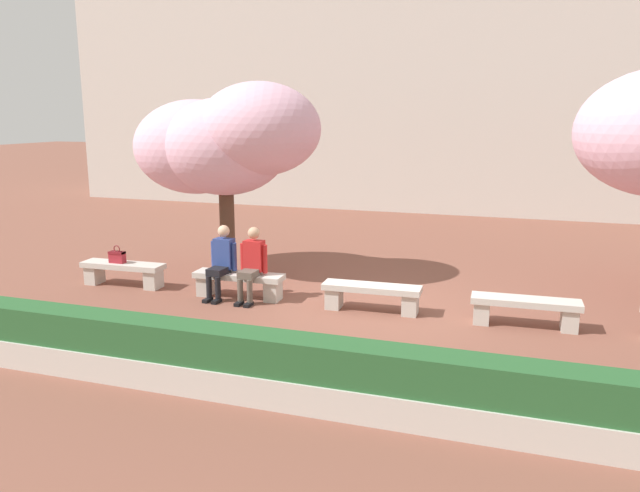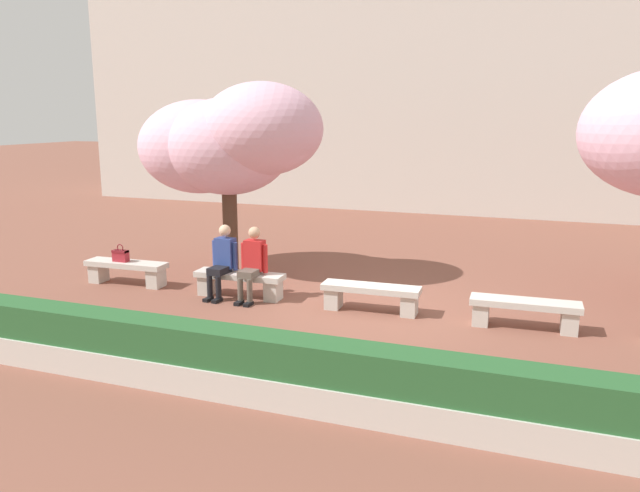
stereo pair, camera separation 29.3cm
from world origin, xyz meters
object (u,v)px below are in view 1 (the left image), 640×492
Objects in this scene: stone_bench_west_end at (123,271)px; person_seated_left at (222,259)px; handbag at (117,256)px; stone_bench_near_east at (525,308)px; person_seated_right at (252,261)px; stone_bench_near_west at (239,281)px; stone_bench_center at (372,294)px; cherry_tree_main at (224,142)px.

person_seated_left is (2.13, -0.05, 0.40)m from stone_bench_west_end.
person_seated_left is 3.81× the size of handbag.
person_seated_right is at bearing -179.33° from stone_bench_near_east.
stone_bench_west_end and stone_bench_near_west have the same top height.
stone_bench_center and stone_bench_near_east have the same top height.
person_seated_left is at bearing -1.44° from stone_bench_west_end.
stone_bench_center is (2.42, 0.00, 0.00)m from stone_bench_near_west.
stone_bench_near_east is at bearing 0.59° from person_seated_left.
stone_bench_near_west is 2.53m from handbag.
handbag is at bearing 179.23° from person_seated_left.
person_seated_left is 1.00× the size of person_seated_right.
stone_bench_near_west is 1.00× the size of stone_bench_center.
person_seated_left is at bearing -0.77° from handbag.
stone_bench_near_east is 4.57m from person_seated_right.
stone_bench_near_west is at bearing 0.53° from handbag.
person_seated_left is at bearing -169.77° from stone_bench_near_west.
cherry_tree_main is at bearing 129.63° from person_seated_right.
cherry_tree_main reaches higher than stone_bench_near_east.
handbag reaches higher than stone_bench_center.
handbag is (-2.81, 0.03, -0.12)m from person_seated_right.
stone_bench_near_west and stone_bench_center have the same top height.
stone_bench_near_west is 0.50m from person_seated_left.
stone_bench_near_east is at bearing 0.00° from stone_bench_center.
person_seated_left reaches higher than handbag.
person_seated_right reaches higher than stone_bench_near_west.
stone_bench_west_end is at bearing 178.87° from person_seated_right.
person_seated_left and person_seated_right have the same top height.
person_seated_left is at bearing 179.99° from person_seated_right.
stone_bench_near_west is 2.92m from cherry_tree_main.
cherry_tree_main is (-3.35, 1.42, 2.37)m from stone_bench_center.
person_seated_right reaches higher than stone_bench_center.
stone_bench_center is at bearing -22.94° from cherry_tree_main.
person_seated_right is 2.75m from cherry_tree_main.
person_seated_right is (0.59, -0.00, 0.00)m from person_seated_left.
person_seated_right is (-4.56, -0.05, 0.40)m from stone_bench_near_east.
person_seated_left reaches higher than stone_bench_near_west.
person_seated_right is at bearing -10.45° from stone_bench_near_west.
person_seated_right is at bearing -50.37° from cherry_tree_main.
person_seated_right is at bearing -0.61° from handbag.
cherry_tree_main is (-1.22, 1.47, 1.97)m from person_seated_right.
person_seated_left is (-0.30, -0.05, 0.40)m from stone_bench_near_west.
stone_bench_near_west is at bearing 180.00° from stone_bench_near_east.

